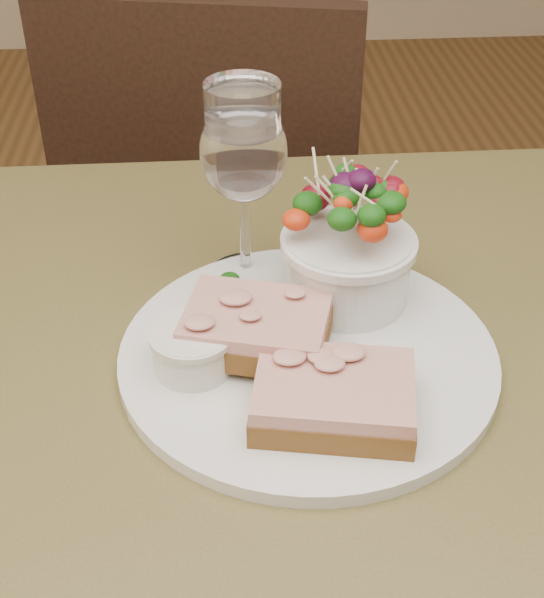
{
  "coord_description": "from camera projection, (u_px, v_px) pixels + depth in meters",
  "views": [
    {
      "loc": [
        -0.04,
        -0.49,
        1.19
      ],
      "look_at": [
        -0.01,
        0.03,
        0.81
      ],
      "focal_mm": 50.0,
      "sensor_mm": 36.0,
      "label": 1
    }
  ],
  "objects": [
    {
      "name": "chair_far",
      "position": [
        231.0,
        317.0,
        1.49
      ],
      "size": [
        0.5,
        0.5,
        0.9
      ],
      "rotation": [
        0.0,
        0.0,
        2.93
      ],
      "color": "black",
      "rests_on": "ground"
    },
    {
      "name": "salad_bowl",
      "position": [
        349.0,
        240.0,
        0.7
      ],
      "size": [
        0.11,
        0.11,
        0.13
      ],
      "color": "silver",
      "rests_on": "dinner_plate"
    },
    {
      "name": "cafe_table",
      "position": [
        281.0,
        472.0,
        0.72
      ],
      "size": [
        0.8,
        0.8,
        0.75
      ],
      "color": "#4F4221",
      "rests_on": "ground"
    },
    {
      "name": "sandwich_front",
      "position": [
        334.0,
        397.0,
        0.61
      ],
      "size": [
        0.13,
        0.11,
        0.03
      ],
      "rotation": [
        0.0,
        0.0,
        -0.19
      ],
      "color": "#4E3514",
      "rests_on": "dinner_plate"
    },
    {
      "name": "sandwich_back",
      "position": [
        256.0,
        327.0,
        0.66
      ],
      "size": [
        0.13,
        0.11,
        0.03
      ],
      "rotation": [
        0.0,
        0.0,
        -0.27
      ],
      "color": "#4E3514",
      "rests_on": "dinner_plate"
    },
    {
      "name": "garnish",
      "position": [
        221.0,
        291.0,
        0.73
      ],
      "size": [
        0.05,
        0.04,
        0.02
      ],
      "color": "#103D0B",
      "rests_on": "dinner_plate"
    },
    {
      "name": "wine_glass",
      "position": [
        244.0,
        157.0,
        0.71
      ],
      "size": [
        0.08,
        0.08,
        0.18
      ],
      "color": "white",
      "rests_on": "cafe_table"
    },
    {
      "name": "ramekin",
      "position": [
        192.0,
        348.0,
        0.65
      ],
      "size": [
        0.06,
        0.06,
        0.04
      ],
      "color": "silver",
      "rests_on": "dinner_plate"
    },
    {
      "name": "dinner_plate",
      "position": [
        308.0,
        356.0,
        0.68
      ],
      "size": [
        0.31,
        0.31,
        0.01
      ],
      "primitive_type": "cylinder",
      "color": "silver",
      "rests_on": "cafe_table"
    }
  ]
}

